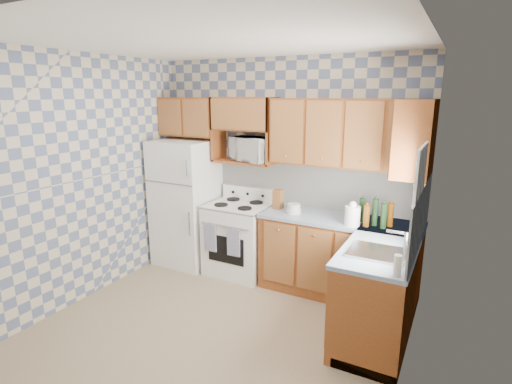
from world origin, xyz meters
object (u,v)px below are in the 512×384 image
Objects in this scene: microwave at (254,149)px; electric_kettle at (352,216)px; stove_body at (239,239)px; refrigerator at (186,203)px.

microwave is 1.51m from electric_kettle.
microwave is at bearing 165.82° from electric_kettle.
stove_body is 1.17m from microwave.
microwave is at bearing 12.45° from refrigerator.
stove_body is at bearing 1.78° from refrigerator.
stove_body is 4.39× the size of electric_kettle.
refrigerator is at bearing -178.22° from stove_body.
refrigerator is 1.87× the size of stove_body.
microwave reaches higher than refrigerator.
stove_body is (0.80, 0.03, -0.39)m from refrigerator.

